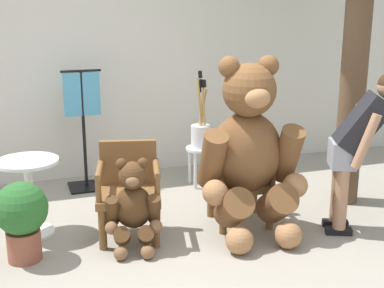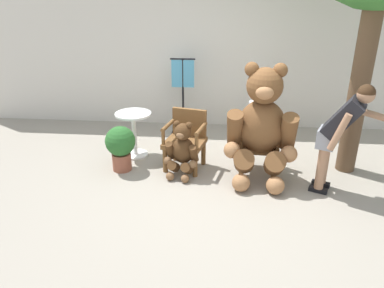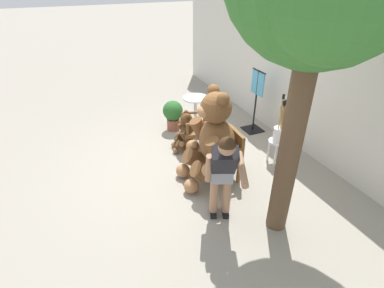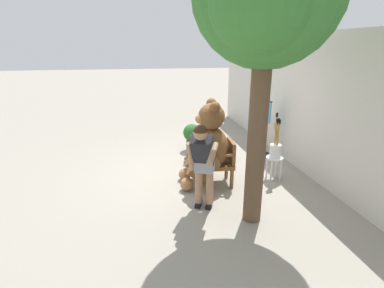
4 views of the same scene
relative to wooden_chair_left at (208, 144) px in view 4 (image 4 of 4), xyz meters
The scene contains 12 objects.
ground_plane 0.85m from the wooden_chair_left, 42.21° to the right, with size 60.00×60.00×0.00m, color gray.
back_wall 2.20m from the wooden_chair_left, 74.63° to the left, with size 10.00×0.16×2.80m, color beige.
wooden_chair_left is the anchor object (origin of this frame).
wooden_chair_right 1.08m from the wooden_chair_left, ahead, with size 0.60×0.57×0.86m.
teddy_bear_large 1.15m from the wooden_chair_left, 14.13° to the right, with size 0.98×0.96×1.63m.
teddy_bear_small 0.29m from the wooden_chair_left, 94.83° to the right, with size 0.51×0.51×0.81m.
person_visitor 2.12m from the wooden_chair_left, 16.23° to the right, with size 0.89×0.50×1.49m.
white_stool 1.53m from the wooden_chair_left, 45.09° to the left, with size 0.34×0.34×0.46m.
brush_bucket 1.54m from the wooden_chair_left, 45.02° to the left, with size 0.22×0.22×0.89m.
round_side_table 0.91m from the wooden_chair_left, 160.07° to the left, with size 0.56×0.56×0.72m.
potted_plant 0.96m from the wooden_chair_left, 168.16° to the right, with size 0.44×0.44×0.68m.
clothing_display_stand 1.47m from the wooden_chair_left, 97.83° to the left, with size 0.44×0.40×1.36m.
Camera 4 is at (5.64, -1.07, 2.55)m, focal length 28.00 mm.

